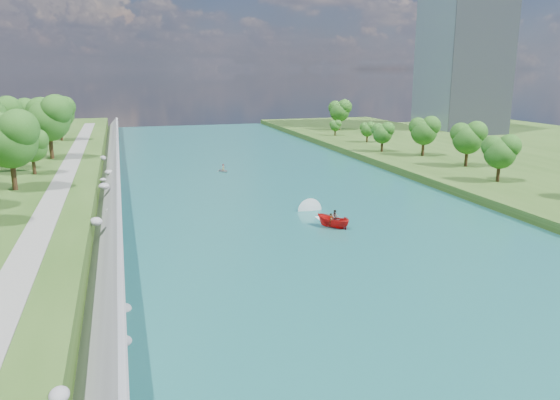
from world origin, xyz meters
name	(u,v)px	position (x,y,z in m)	size (l,w,h in m)	color
ground	(326,235)	(0.00, 0.00, 0.00)	(260.00, 260.00, 0.00)	#2D5119
river_water	(281,199)	(0.00, 20.00, 0.05)	(55.00, 240.00, 0.10)	#17545A
berm_east	(541,177)	(49.50, 20.00, 0.75)	(44.00, 240.00, 1.50)	#2D5119
riprap_bank	(109,200)	(-25.84, 19.09, 1.80)	(4.79, 236.00, 4.25)	slate
riverside_path	(58,190)	(-32.50, 20.00, 3.55)	(3.00, 200.00, 0.10)	gray
office_tower	(464,36)	(82.50, 95.00, 30.00)	(22.00, 22.00, 60.00)	gray
trees_east	(475,142)	(40.85, 28.10, 6.50)	(17.31, 142.39, 11.70)	#1D4F15
motorboat	(330,219)	(1.93, 3.80, 0.89)	(4.21, 19.13, 2.15)	red
raft	(223,170)	(-4.38, 45.48, 0.44)	(2.68, 3.15, 1.54)	#979A9F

